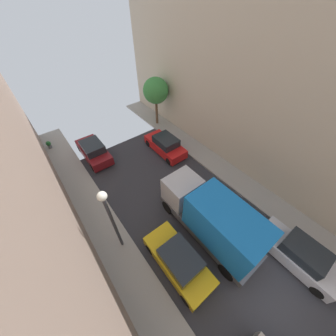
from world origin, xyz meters
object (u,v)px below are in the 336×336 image
at_px(potted_plant_4, 49,144).
at_px(lamp_post, 110,215).
at_px(parked_car_left_4, 94,151).
at_px(parked_car_right_2, 299,254).
at_px(parked_car_left_3, 179,261).
at_px(delivery_truck, 212,218).
at_px(street_tree_1, 156,91).
at_px(parked_car_right_3, 165,145).

bearing_deg(potted_plant_4, lamp_post, -85.59).
relative_size(parked_car_left_4, parked_car_right_2, 1.00).
relative_size(parked_car_left_3, delivery_truck, 0.64).
bearing_deg(delivery_truck, lamp_post, 150.32).
relative_size(parked_car_left_3, potted_plant_4, 6.10).
bearing_deg(potted_plant_4, delivery_truck, -69.47).
bearing_deg(parked_car_left_3, potted_plant_4, 100.65).
distance_m(parked_car_left_4, street_tree_1, 8.08).
xyz_separation_m(parked_car_right_2, potted_plant_4, (-8.24, 18.87, -0.20)).
xyz_separation_m(delivery_truck, potted_plant_4, (-5.54, 14.79, -1.27)).
xyz_separation_m(parked_car_left_3, potted_plant_4, (-2.84, 15.10, -0.20)).
xyz_separation_m(delivery_truck, street_tree_1, (4.76, 12.07, 1.87)).
distance_m(parked_car_right_3, lamp_post, 9.43).
bearing_deg(parked_car_right_3, delivery_truck, -108.86).
bearing_deg(street_tree_1, potted_plant_4, 165.21).
bearing_deg(parked_car_right_2, parked_car_left_4, 109.55).
xyz_separation_m(parked_car_right_2, street_tree_1, (2.06, 16.15, 2.94)).
relative_size(parked_car_left_4, delivery_truck, 0.64).
bearing_deg(parked_car_left_4, parked_car_right_2, -70.45).
relative_size(parked_car_right_2, delivery_truck, 0.64).
distance_m(parked_car_right_2, potted_plant_4, 20.59).
height_order(parked_car_left_4, parked_car_right_3, same).
distance_m(parked_car_left_3, parked_car_left_4, 11.44).
bearing_deg(delivery_truck, parked_car_left_4, 103.64).
relative_size(parked_car_left_3, lamp_post, 0.83).
xyz_separation_m(parked_car_right_3, lamp_post, (-7.30, -5.28, 2.78)).
height_order(parked_car_left_3, parked_car_right_3, same).
bearing_deg(parked_car_right_2, potted_plant_4, 113.58).
bearing_deg(parked_car_left_3, delivery_truck, 6.63).
bearing_deg(street_tree_1, parked_car_left_4, -172.81).
height_order(parked_car_right_2, lamp_post, lamp_post).
distance_m(delivery_truck, potted_plant_4, 15.84).
distance_m(parked_car_left_3, potted_plant_4, 15.37).
bearing_deg(parked_car_right_2, street_tree_1, 82.73).
height_order(delivery_truck, lamp_post, lamp_post).
relative_size(parked_car_right_2, parked_car_right_3, 1.00).
relative_size(parked_car_left_4, potted_plant_4, 6.10).
relative_size(parked_car_right_2, lamp_post, 0.83).
height_order(parked_car_left_3, delivery_truck, delivery_truck).
distance_m(parked_car_right_2, parked_car_right_3, 11.99).
distance_m(parked_car_left_4, potted_plant_4, 4.64).
bearing_deg(parked_car_right_2, delivery_truck, 123.48).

